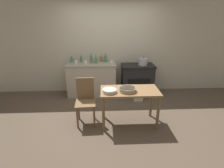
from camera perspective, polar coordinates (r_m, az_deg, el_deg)
The scene contains 19 objects.
ground_plane at distance 3.99m, azimuth 0.35°, elevation -10.62°, with size 14.00×14.00×0.00m, color brown.
wall_back at distance 5.04m, azimuth -0.59°, elevation 11.71°, with size 8.00×0.07×2.55m.
counter_cabinet at distance 4.95m, azimuth -6.60°, elevation 1.58°, with size 1.35×0.60×0.91m.
stove at distance 5.04m, azimuth 8.22°, elevation 1.56°, with size 0.91×0.57×0.85m.
work_table at distance 3.50m, azimuth 5.75°, elevation -3.77°, with size 1.15×0.60×0.75m.
chair at distance 3.64m, azimuth -8.63°, elevation -5.06°, with size 0.42×0.42×0.94m.
flour_sack at distance 4.70m, azimuth 8.56°, elevation -3.50°, with size 0.24×0.17×0.32m, color beige.
stock_pot at distance 4.88m, azimuth 10.13°, elevation 7.17°, with size 0.27×0.27×0.21m.
mixing_bowl_large at distance 3.31m, azimuth -0.83°, elevation -2.17°, with size 0.27×0.27×0.07m.
mixing_bowl_small at distance 3.37m, azimuth 5.08°, elevation -1.67°, with size 0.33×0.33×0.08m.
bottle_far_left at distance 4.93m, azimuth -2.08°, elevation 8.24°, with size 0.08×0.08×0.24m.
bottle_left at distance 4.83m, azimuth -5.31°, elevation 7.78°, with size 0.08×0.08×0.21m.
bottle_mid_left at distance 4.86m, azimuth -6.77°, elevation 8.12°, with size 0.07×0.07×0.28m.
bottle_center_left at distance 4.97m, azimuth -3.50°, elevation 8.18°, with size 0.06×0.06×0.20m.
bottle_center at distance 5.04m, azimuth -13.00°, elevation 7.74°, with size 0.08×0.08×0.17m.
bottle_center_right at distance 4.97m, azimuth -10.00°, elevation 7.96°, with size 0.06×0.06×0.21m.
cup_mid_right at distance 4.71m, azimuth -8.56°, elevation 6.92°, with size 0.08×0.08×0.10m, color silver.
cup_right at distance 4.80m, azimuth -11.68°, elevation 6.95°, with size 0.08×0.08×0.10m, color silver.
cup_far_right at distance 4.66m, azimuth -0.17°, elevation 6.92°, with size 0.07×0.07×0.09m, color silver.
Camera 1 is at (-0.18, -3.39, 2.09)m, focal length 28.00 mm.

